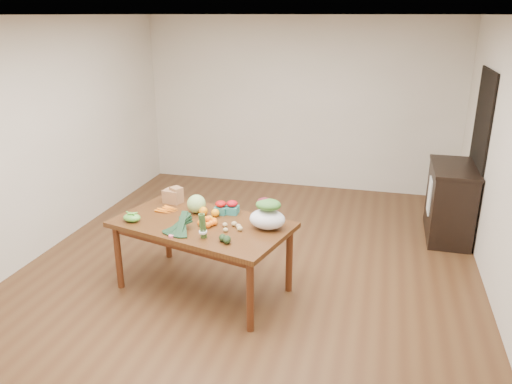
% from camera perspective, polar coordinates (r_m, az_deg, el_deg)
% --- Properties ---
extents(floor, '(6.00, 6.00, 0.00)m').
position_cam_1_polar(floor, '(5.71, -0.67, -8.62)').
color(floor, '#53351C').
rests_on(floor, ground).
extents(ceiling, '(5.00, 6.00, 0.02)m').
position_cam_1_polar(ceiling, '(5.03, -0.80, 19.60)').
color(ceiling, white).
rests_on(ceiling, room_walls).
extents(room_walls, '(5.02, 6.02, 2.70)m').
position_cam_1_polar(room_walls, '(5.21, -0.73, 4.57)').
color(room_walls, silver).
rests_on(room_walls, floor).
extents(dining_table, '(1.91, 1.36, 0.75)m').
position_cam_1_polar(dining_table, '(5.16, -6.06, -7.31)').
color(dining_table, '#543213').
rests_on(dining_table, floor).
extents(doorway_dark, '(0.02, 1.00, 2.10)m').
position_cam_1_polar(doorway_dark, '(6.76, 23.96, 3.77)').
color(doorway_dark, black).
rests_on(doorway_dark, floor).
extents(cabinet, '(0.52, 1.02, 0.94)m').
position_cam_1_polar(cabinet, '(6.76, 21.28, -1.04)').
color(cabinet, black).
rests_on(cabinet, floor).
extents(dish_towel, '(0.02, 0.28, 0.45)m').
position_cam_1_polar(dish_towel, '(6.64, 19.20, -0.41)').
color(dish_towel, white).
rests_on(dish_towel, cabinet).
extents(paper_bag, '(0.29, 0.26, 0.18)m').
position_cam_1_polar(paper_bag, '(5.54, -9.53, -0.33)').
color(paper_bag, '#A47149').
rests_on(paper_bag, dining_table).
extents(cabbage, '(0.19, 0.19, 0.19)m').
position_cam_1_polar(cabbage, '(5.22, -6.82, -1.36)').
color(cabbage, '#B4D67B').
rests_on(cabbage, dining_table).
extents(strawberry_basket_a, '(0.15, 0.15, 0.11)m').
position_cam_1_polar(strawberry_basket_a, '(5.18, -4.04, -1.91)').
color(strawberry_basket_a, '#AF0F0B').
rests_on(strawberry_basket_a, dining_table).
extents(strawberry_basket_b, '(0.15, 0.15, 0.11)m').
position_cam_1_polar(strawberry_basket_b, '(5.17, -2.74, -1.89)').
color(strawberry_basket_b, '#B50C1A').
rests_on(strawberry_basket_b, dining_table).
extents(orange_a, '(0.09, 0.09, 0.09)m').
position_cam_1_polar(orange_a, '(5.16, -6.05, -2.18)').
color(orange_a, orange).
rests_on(orange_a, dining_table).
extents(orange_b, '(0.08, 0.08, 0.08)m').
position_cam_1_polar(orange_b, '(5.11, -4.67, -2.39)').
color(orange_b, '#FF9A0F').
rests_on(orange_b, dining_table).
extents(orange_c, '(0.08, 0.08, 0.08)m').
position_cam_1_polar(orange_c, '(4.96, -5.34, -3.15)').
color(orange_c, orange).
rests_on(orange_c, dining_table).
extents(mandarin_cluster, '(0.22, 0.22, 0.10)m').
position_cam_1_polar(mandarin_cluster, '(4.92, -5.49, -3.25)').
color(mandarin_cluster, '#EC5B0E').
rests_on(mandarin_cluster, dining_table).
extents(carrots, '(0.26, 0.24, 0.03)m').
position_cam_1_polar(carrots, '(5.33, -9.99, -2.03)').
color(carrots, orange).
rests_on(carrots, dining_table).
extents(snap_pea_bag, '(0.18, 0.14, 0.08)m').
position_cam_1_polar(snap_pea_bag, '(5.13, -14.00, -2.86)').
color(snap_pea_bag, '#63B73D').
rests_on(snap_pea_bag, dining_table).
extents(kale_bunch, '(0.41, 0.47, 0.16)m').
position_cam_1_polar(kale_bunch, '(4.76, -8.97, -3.80)').
color(kale_bunch, black).
rests_on(kale_bunch, dining_table).
extents(asparagus_bundle, '(0.11, 0.13, 0.26)m').
position_cam_1_polar(asparagus_bundle, '(4.61, -6.11, -3.86)').
color(asparagus_bundle, '#4E7837').
rests_on(asparagus_bundle, dining_table).
extents(potato_a, '(0.05, 0.05, 0.04)m').
position_cam_1_polar(potato_a, '(4.88, -3.57, -3.75)').
color(potato_a, tan).
rests_on(potato_a, dining_table).
extents(potato_b, '(0.05, 0.04, 0.04)m').
position_cam_1_polar(potato_b, '(4.77, -3.50, -4.34)').
color(potato_b, tan).
rests_on(potato_b, dining_table).
extents(potato_c, '(0.05, 0.05, 0.04)m').
position_cam_1_polar(potato_c, '(4.84, -2.02, -3.92)').
color(potato_c, tan).
rests_on(potato_c, dining_table).
extents(potato_d, '(0.06, 0.05, 0.05)m').
position_cam_1_polar(potato_d, '(4.88, -2.50, -3.65)').
color(potato_d, tan).
rests_on(potato_d, dining_table).
extents(potato_e, '(0.06, 0.05, 0.05)m').
position_cam_1_polar(potato_e, '(4.78, -1.86, -4.19)').
color(potato_e, '#D5C77B').
rests_on(potato_e, dining_table).
extents(avocado_a, '(0.09, 0.11, 0.07)m').
position_cam_1_polar(avocado_a, '(4.58, -3.84, -5.24)').
color(avocado_a, black).
rests_on(avocado_a, dining_table).
extents(avocado_b, '(0.10, 0.12, 0.07)m').
position_cam_1_polar(avocado_b, '(4.53, -3.33, -5.45)').
color(avocado_b, black).
rests_on(avocado_b, dining_table).
extents(salad_bag, '(0.40, 0.34, 0.27)m').
position_cam_1_polar(salad_bag, '(4.79, 1.31, -2.70)').
color(salad_bag, white).
rests_on(salad_bag, dining_table).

